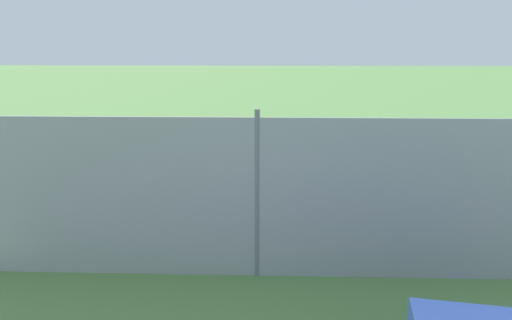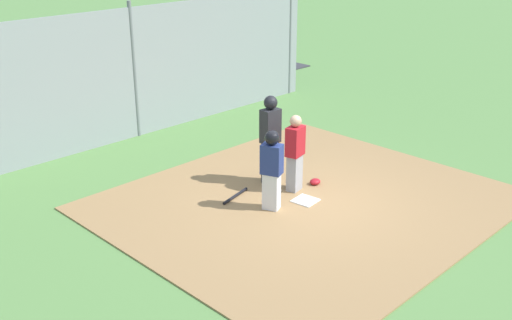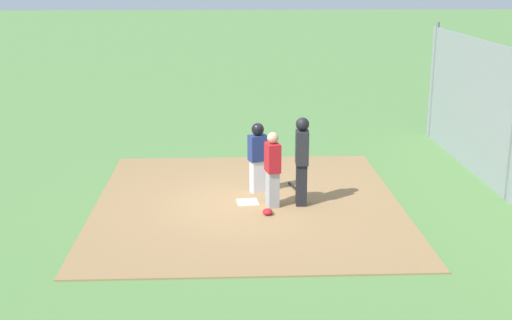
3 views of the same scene
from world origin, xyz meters
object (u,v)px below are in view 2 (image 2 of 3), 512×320
Objects in this scene: catcher at (295,152)px; baseball_bat at (235,196)px; parked_car_white at (27,81)px; home_plate at (305,200)px; umpire at (270,137)px; catcher_mask at (315,182)px; runner at (272,166)px.

catcher is 1.96× the size of baseball_bat.
parked_car_white is at bearing 74.30° from baseball_bat.
parked_car_white is (-0.37, -9.47, 0.55)m from baseball_bat.
umpire reaches higher than home_plate.
catcher is at bearing -14.28° from catcher_mask.
home_plate is 1.50m from umpire.
umpire is 1.19× the size of runner.
baseball_bat is at bearing -93.32° from parked_car_white.
catcher_mask is at bearing -16.10° from runner.
catcher_mask is (-1.60, 0.71, 0.03)m from baseball_bat.
baseball_bat is at bearing 78.27° from runner.
catcher_mask is (-0.51, 0.13, -0.76)m from catcher.
runner is 10.32m from parked_car_white.
catcher_mask is (-0.75, -0.38, 0.05)m from home_plate.
runner is at bearing 5.19° from catcher_mask.
parked_car_white is at bearing 171.52° from catcher.
umpire reaches higher than parked_car_white.
catcher_mask is (-1.46, -0.13, -0.82)m from runner.
catcher is at bearing -41.58° from baseball_bat.
home_plate is 0.28× the size of catcher.
catcher is at bearing -5.81° from runner.
umpire is at bearing 174.18° from catcher.
runner is 1.21m from baseball_bat.
home_plate is at bearing -88.49° from parked_car_white.
umpire is (0.07, -0.61, 0.18)m from catcher.
umpire reaches higher than catcher_mask.
home_plate is at bearing -37.88° from catcher.
home_plate is 0.28× the size of runner.
umpire is (-0.17, -1.12, 0.99)m from home_plate.
baseball_bat is at bearing -23.99° from catcher_mask.
umpire is 9.47m from parked_car_white.
catcher is at bearing -115.30° from home_plate.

